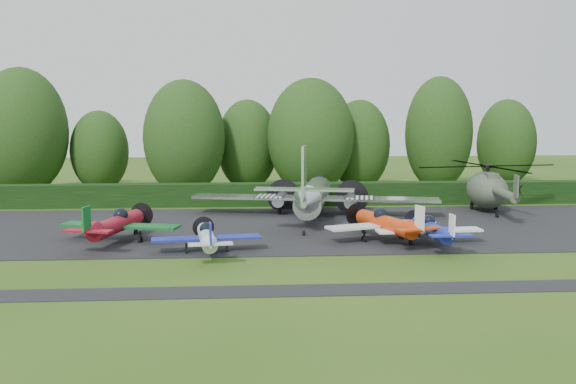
{
  "coord_description": "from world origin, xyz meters",
  "views": [
    {
      "loc": [
        -2.48,
        -35.12,
        8.47
      ],
      "look_at": [
        0.61,
        10.91,
        2.5
      ],
      "focal_mm": 40.0,
      "sensor_mm": 36.0,
      "label": 1
    }
  ],
  "objects": [
    {
      "name": "tree_4",
      "position": [
        -17.44,
        32.01,
        4.17
      ],
      "size": [
        5.91,
        5.91,
        8.36
      ],
      "color": "black",
      "rests_on": "ground"
    },
    {
      "name": "tree_1",
      "position": [
        -24.45,
        30.04,
        6.29
      ],
      "size": [
        8.8,
        8.8,
        12.59
      ],
      "color": "black",
      "rests_on": "ground"
    },
    {
      "name": "taxiway_verge",
      "position": [
        0.0,
        -6.0,
        0.0
      ],
      "size": [
        70.0,
        2.0,
        0.0
      ],
      "primitive_type": "cube",
      "color": "black",
      "rests_on": "ground"
    },
    {
      "name": "helicopter",
      "position": [
        17.56,
        16.36,
        2.1
      ],
      "size": [
        12.13,
        14.21,
        3.91
      ],
      "rotation": [
        0.0,
        0.0,
        0.11
      ],
      "color": "#3C4635",
      "rests_on": "ground"
    },
    {
      "name": "light_plane_white",
      "position": [
        -4.76,
        2.09,
        1.03
      ],
      "size": [
        6.43,
        6.76,
        2.47
      ],
      "rotation": [
        0.0,
        0.0,
        -0.12
      ],
      "color": "silver",
      "rests_on": "ground"
    },
    {
      "name": "light_plane_blue",
      "position": [
        9.06,
        3.4,
        1.07
      ],
      "size": [
        6.68,
        7.03,
        2.57
      ],
      "rotation": [
        0.0,
        0.0,
        -0.06
      ],
      "color": "#1A269E",
      "rests_on": "ground"
    },
    {
      "name": "tree_7",
      "position": [
        9.47,
        31.34,
        4.73
      ],
      "size": [
        6.37,
        6.37,
        9.48
      ],
      "color": "black",
      "rests_on": "ground"
    },
    {
      "name": "hedgerow",
      "position": [
        0.0,
        21.0,
        0.0
      ],
      "size": [
        90.0,
        1.6,
        2.0
      ],
      "primitive_type": "cube",
      "color": "black",
      "rests_on": "ground"
    },
    {
      "name": "tree_2",
      "position": [
        -2.22,
        32.09,
        4.73
      ],
      "size": [
        6.41,
        6.41,
        9.49
      ],
      "color": "black",
      "rests_on": "ground"
    },
    {
      "name": "tree_3",
      "position": [
        -8.41,
        28.1,
        5.67
      ],
      "size": [
        7.96,
        7.96,
        11.36
      ],
      "color": "black",
      "rests_on": "ground"
    },
    {
      "name": "apron",
      "position": [
        0.0,
        10.0,
        0.0
      ],
      "size": [
        70.0,
        18.0,
        0.01
      ],
      "primitive_type": "cube",
      "color": "black",
      "rests_on": "ground"
    },
    {
      "name": "tree_9",
      "position": [
        4.06,
        28.56,
        5.78
      ],
      "size": [
        8.64,
        8.64,
        11.57
      ],
      "color": "black",
      "rests_on": "ground"
    },
    {
      "name": "tree_6",
      "position": [
        17.79,
        30.97,
        5.93
      ],
      "size": [
        6.98,
        6.98,
        11.89
      ],
      "color": "black",
      "rests_on": "ground"
    },
    {
      "name": "light_plane_orange",
      "position": [
        6.5,
        4.87,
        1.21
      ],
      "size": [
        7.56,
        7.95,
        2.91
      ],
      "rotation": [
        0.0,
        0.0,
        -0.34
      ],
      "color": "red",
      "rests_on": "ground"
    },
    {
      "name": "light_plane_red",
      "position": [
        -10.66,
        5.54,
        1.24
      ],
      "size": [
        7.74,
        8.14,
        2.98
      ],
      "rotation": [
        0.0,
        0.0,
        0.26
      ],
      "color": "maroon",
      "rests_on": "ground"
    },
    {
      "name": "ground",
      "position": [
        0.0,
        0.0,
        0.0
      ],
      "size": [
        160.0,
        160.0,
        0.0
      ],
      "primitive_type": "plane",
      "color": "#2E5016",
      "rests_on": "ground"
    },
    {
      "name": "transport_plane",
      "position": [
        2.87,
        14.11,
        1.75
      ],
      "size": [
        19.63,
        15.05,
        6.29
      ],
      "rotation": [
        0.0,
        0.0,
        0.19
      ],
      "color": "white",
      "rests_on": "ground"
    },
    {
      "name": "tree_8",
      "position": [
        26.36,
        34.0,
        4.78
      ],
      "size": [
        6.4,
        6.4,
        9.58
      ],
      "color": "black",
      "rests_on": "ground"
    }
  ]
}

